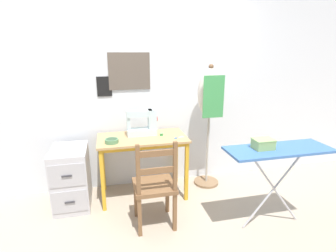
{
  "coord_description": "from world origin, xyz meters",
  "views": [
    {
      "loc": [
        -0.36,
        -2.59,
        1.69
      ],
      "look_at": [
        0.3,
        0.25,
        0.86
      ],
      "focal_mm": 28.0,
      "sensor_mm": 36.0,
      "label": 1
    }
  ],
  "objects_px": {
    "dress_form": "(210,100)",
    "ironing_board": "(278,153)",
    "sewing_machine": "(143,123)",
    "scissors": "(178,138)",
    "fabric_bowl": "(112,141)",
    "filing_cabinet": "(71,177)",
    "thread_spool_near_machine": "(161,134)",
    "wooden_chair": "(155,186)",
    "storage_box": "(263,144)"
  },
  "relations": [
    {
      "from": "filing_cabinet",
      "to": "thread_spool_near_machine",
      "type": "bearing_deg",
      "value": 1.2
    },
    {
      "from": "sewing_machine",
      "to": "filing_cabinet",
      "type": "relative_size",
      "value": 0.53
    },
    {
      "from": "fabric_bowl",
      "to": "thread_spool_near_machine",
      "type": "xyz_separation_m",
      "value": [
        0.57,
        0.11,
        -0.01
      ]
    },
    {
      "from": "wooden_chair",
      "to": "ironing_board",
      "type": "distance_m",
      "value": 1.22
    },
    {
      "from": "fabric_bowl",
      "to": "dress_form",
      "type": "distance_m",
      "value": 1.27
    },
    {
      "from": "fabric_bowl",
      "to": "wooden_chair",
      "type": "bearing_deg",
      "value": -51.96
    },
    {
      "from": "wooden_chair",
      "to": "filing_cabinet",
      "type": "height_order",
      "value": "wooden_chair"
    },
    {
      "from": "ironing_board",
      "to": "storage_box",
      "type": "xyz_separation_m",
      "value": [
        -0.16,
        0.03,
        0.09
      ]
    },
    {
      "from": "thread_spool_near_machine",
      "to": "filing_cabinet",
      "type": "height_order",
      "value": "thread_spool_near_machine"
    },
    {
      "from": "dress_form",
      "to": "storage_box",
      "type": "distance_m",
      "value": 0.97
    },
    {
      "from": "wooden_chair",
      "to": "fabric_bowl",
      "type": "bearing_deg",
      "value": 128.04
    },
    {
      "from": "scissors",
      "to": "storage_box",
      "type": "xyz_separation_m",
      "value": [
        0.63,
        -0.71,
        0.12
      ]
    },
    {
      "from": "dress_form",
      "to": "ironing_board",
      "type": "distance_m",
      "value": 1.06
    },
    {
      "from": "scissors",
      "to": "ironing_board",
      "type": "height_order",
      "value": "ironing_board"
    },
    {
      "from": "sewing_machine",
      "to": "thread_spool_near_machine",
      "type": "bearing_deg",
      "value": -23.82
    },
    {
      "from": "dress_form",
      "to": "filing_cabinet",
      "type": "bearing_deg",
      "value": -175.73
    },
    {
      "from": "fabric_bowl",
      "to": "dress_form",
      "type": "bearing_deg",
      "value": 10.27
    },
    {
      "from": "fabric_bowl",
      "to": "filing_cabinet",
      "type": "height_order",
      "value": "fabric_bowl"
    },
    {
      "from": "thread_spool_near_machine",
      "to": "wooden_chair",
      "type": "height_order",
      "value": "wooden_chair"
    },
    {
      "from": "fabric_bowl",
      "to": "ironing_board",
      "type": "distance_m",
      "value": 1.69
    },
    {
      "from": "thread_spool_near_machine",
      "to": "dress_form",
      "type": "xyz_separation_m",
      "value": [
        0.63,
        0.1,
        0.36
      ]
    },
    {
      "from": "thread_spool_near_machine",
      "to": "sewing_machine",
      "type": "bearing_deg",
      "value": 156.18
    },
    {
      "from": "thread_spool_near_machine",
      "to": "ironing_board",
      "type": "xyz_separation_m",
      "value": [
        0.95,
        -0.85,
        0.01
      ]
    },
    {
      "from": "thread_spool_near_machine",
      "to": "ironing_board",
      "type": "height_order",
      "value": "ironing_board"
    },
    {
      "from": "sewing_machine",
      "to": "dress_form",
      "type": "height_order",
      "value": "dress_form"
    },
    {
      "from": "scissors",
      "to": "thread_spool_near_machine",
      "type": "height_order",
      "value": "thread_spool_near_machine"
    },
    {
      "from": "fabric_bowl",
      "to": "filing_cabinet",
      "type": "bearing_deg",
      "value": 168.64
    },
    {
      "from": "sewing_machine",
      "to": "storage_box",
      "type": "bearing_deg",
      "value": -42.34
    },
    {
      "from": "dress_form",
      "to": "ironing_board",
      "type": "height_order",
      "value": "dress_form"
    },
    {
      "from": "storage_box",
      "to": "thread_spool_near_machine",
      "type": "bearing_deg",
      "value": 134.24
    },
    {
      "from": "scissors",
      "to": "ironing_board",
      "type": "distance_m",
      "value": 1.08
    },
    {
      "from": "thread_spool_near_machine",
      "to": "filing_cabinet",
      "type": "bearing_deg",
      "value": -178.8
    },
    {
      "from": "sewing_machine",
      "to": "scissors",
      "type": "xyz_separation_m",
      "value": [
        0.36,
        -0.2,
        -0.14
      ]
    },
    {
      "from": "dress_form",
      "to": "ironing_board",
      "type": "relative_size",
      "value": 1.54
    },
    {
      "from": "sewing_machine",
      "to": "ironing_board",
      "type": "height_order",
      "value": "sewing_machine"
    },
    {
      "from": "wooden_chair",
      "to": "dress_form",
      "type": "bearing_deg",
      "value": 40.52
    },
    {
      "from": "scissors",
      "to": "ironing_board",
      "type": "relative_size",
      "value": 0.13
    },
    {
      "from": "fabric_bowl",
      "to": "scissors",
      "type": "distance_m",
      "value": 0.74
    },
    {
      "from": "wooden_chair",
      "to": "thread_spool_near_machine",
      "type": "bearing_deg",
      "value": 72.02
    },
    {
      "from": "filing_cabinet",
      "to": "storage_box",
      "type": "distance_m",
      "value": 2.07
    },
    {
      "from": "thread_spool_near_machine",
      "to": "storage_box",
      "type": "height_order",
      "value": "storage_box"
    },
    {
      "from": "dress_form",
      "to": "storage_box",
      "type": "xyz_separation_m",
      "value": [
        0.17,
        -0.92,
        -0.25
      ]
    },
    {
      "from": "filing_cabinet",
      "to": "ironing_board",
      "type": "height_order",
      "value": "ironing_board"
    },
    {
      "from": "fabric_bowl",
      "to": "storage_box",
      "type": "distance_m",
      "value": 1.55
    },
    {
      "from": "fabric_bowl",
      "to": "dress_form",
      "type": "height_order",
      "value": "dress_form"
    },
    {
      "from": "dress_form",
      "to": "storage_box",
      "type": "bearing_deg",
      "value": -79.45
    },
    {
      "from": "fabric_bowl",
      "to": "ironing_board",
      "type": "bearing_deg",
      "value": -25.59
    },
    {
      "from": "sewing_machine",
      "to": "ironing_board",
      "type": "relative_size",
      "value": 0.35
    },
    {
      "from": "scissors",
      "to": "thread_spool_near_machine",
      "type": "bearing_deg",
      "value": 145.67
    },
    {
      "from": "thread_spool_near_machine",
      "to": "wooden_chair",
      "type": "xyz_separation_m",
      "value": [
        -0.19,
        -0.6,
        -0.33
      ]
    }
  ]
}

